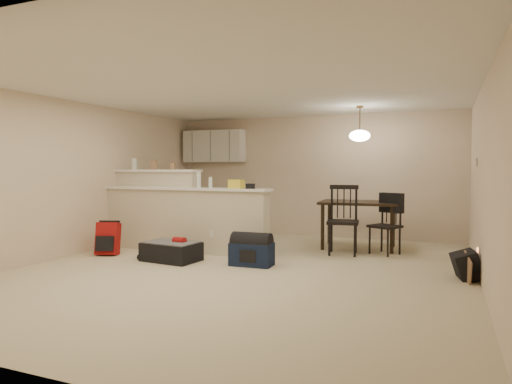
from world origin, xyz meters
The scene contains 21 objects.
room centered at (0.00, 0.00, 1.25)m, with size 7.00×7.02×2.50m.
breakfast_bar centered at (-1.76, 0.98, 0.61)m, with size 3.08×0.58×1.39m.
upper_cabinets centered at (-2.20, 3.32, 1.90)m, with size 1.40×0.34×0.70m, color white.
kitchen_counter centered at (-2.00, 3.19, 0.45)m, with size 1.80×0.60×0.90m, color white.
thermostat centered at (2.98, 1.55, 1.50)m, with size 0.02×0.12×0.12m, color beige.
jar centered at (-2.69, 1.12, 1.49)m, with size 0.10×0.10×0.20m, color silver.
cereal_box centered at (-2.26, 1.12, 1.47)m, with size 0.10×0.07×0.16m, color #976E4E.
small_box centered at (-1.86, 1.12, 1.45)m, with size 0.08×0.06×0.12m, color #976E4E.
bottle_a centered at (-1.21, 0.90, 1.22)m, with size 0.07×0.07×0.26m, color silver.
bottle_b centered at (-1.00, 0.90, 1.18)m, with size 0.06×0.06×0.18m, color silver.
bag_lump centered at (-0.52, 0.90, 1.16)m, with size 0.22×0.18×0.14m, color #976E4E.
pouch centered at (-0.28, 0.90, 1.13)m, with size 0.12×0.10×0.08m, color #976E4E.
dining_table centered at (1.18, 2.34, 0.73)m, with size 1.39×0.98×0.83m.
pendant_lamp centered at (1.18, 2.34, 1.99)m, with size 0.36×0.36×0.62m.
dining_chair_near centered at (1.04, 1.66, 0.57)m, with size 0.50×0.47×1.13m, color black, non-canonical shape.
dining_chair_far centered at (1.67, 1.94, 0.49)m, with size 0.43×0.41×0.98m, color black, non-canonical shape.
suitcase centered at (-1.27, 0.14, 0.14)m, with size 0.83×0.54×0.28m, color black.
red_backpack centered at (-2.50, 0.16, 0.26)m, with size 0.35×0.22×0.52m, color #A61212.
navy_duffel centered at (0.00, 0.30, 0.17)m, with size 0.61×0.33×0.33m, color #111C36.
black_daypack centered at (2.85, 0.61, 0.17)m, with size 0.39×0.28×0.34m, color black.
cardboard_sheet centered at (2.85, 0.47, 0.16)m, with size 0.43×0.02×0.33m, color #976E4E.
Camera 1 is at (2.58, -5.73, 1.42)m, focal length 32.00 mm.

